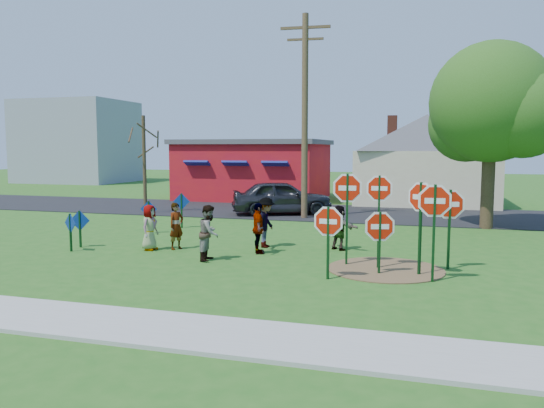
# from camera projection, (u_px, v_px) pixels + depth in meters

# --- Properties ---
(ground) EXTENTS (120.00, 120.00, 0.00)m
(ground) POSITION_uv_depth(u_px,v_px,m) (244.00, 254.00, 16.86)
(ground) COLOR #245A19
(ground) RESTS_ON ground
(sidewalk) EXTENTS (22.00, 1.80, 0.08)m
(sidewalk) POSITION_uv_depth(u_px,v_px,m) (118.00, 324.00, 9.98)
(sidewalk) COLOR #9E9E99
(sidewalk) RESTS_ON ground
(road) EXTENTS (120.00, 7.50, 0.04)m
(road) POSITION_uv_depth(u_px,v_px,m) (316.00, 212.00, 27.84)
(road) COLOR black
(road) RESTS_ON ground
(dirt_patch) EXTENTS (3.20, 3.20, 0.03)m
(dirt_patch) POSITION_uv_depth(u_px,v_px,m) (385.00, 269.00, 14.66)
(dirt_patch) COLOR brown
(dirt_patch) RESTS_ON ground
(red_building) EXTENTS (9.40, 7.69, 3.90)m
(red_building) POSITION_uv_depth(u_px,v_px,m) (254.00, 169.00, 35.36)
(red_building) COLOR #A41020
(red_building) RESTS_ON ground
(cream_house) EXTENTS (9.40, 9.40, 6.50)m
(cream_house) POSITION_uv_depth(u_px,v_px,m) (426.00, 155.00, 32.22)
(cream_house) COLOR beige
(cream_house) RESTS_ON ground
(distant_building) EXTENTS (10.00, 8.00, 8.00)m
(distant_building) POSITION_uv_depth(u_px,v_px,m) (78.00, 142.00, 52.85)
(distant_building) COLOR #8C939E
(distant_building) RESTS_ON ground
(stop_sign_a) EXTENTS (1.04, 0.11, 2.02)m
(stop_sign_a) POSITION_uv_depth(u_px,v_px,m) (328.00, 227.00, 13.48)
(stop_sign_a) COLOR #0F3715
(stop_sign_a) RESTS_ON ground
(stop_sign_b) EXTENTS (0.99, 0.07, 2.74)m
(stop_sign_b) POSITION_uv_depth(u_px,v_px,m) (379.00, 197.00, 14.62)
(stop_sign_b) COLOR #0F3715
(stop_sign_b) RESTS_ON ground
(stop_sign_c) EXTENTS (0.91, 0.60, 2.62)m
(stop_sign_c) POSITION_uv_depth(u_px,v_px,m) (421.00, 207.00, 13.83)
(stop_sign_c) COLOR #0F3715
(stop_sign_c) RESTS_ON ground
(stop_sign_d) EXTENTS (1.08, 0.30, 2.37)m
(stop_sign_d) POSITION_uv_depth(u_px,v_px,m) (450.00, 210.00, 14.55)
(stop_sign_d) COLOR #0F3715
(stop_sign_d) RESTS_ON ground
(stop_sign_e) EXTENTS (1.05, 0.32, 1.83)m
(stop_sign_e) POSITION_uv_depth(u_px,v_px,m) (380.00, 230.00, 14.03)
(stop_sign_e) COLOR #0F3715
(stop_sign_e) RESTS_ON ground
(stop_sign_f) EXTENTS (1.12, 0.13, 2.61)m
(stop_sign_f) POSITION_uv_depth(u_px,v_px,m) (435.00, 208.00, 13.15)
(stop_sign_f) COLOR #0F3715
(stop_sign_f) RESTS_ON ground
(stop_sign_g) EXTENTS (1.13, 0.11, 2.79)m
(stop_sign_g) POSITION_uv_depth(u_px,v_px,m) (347.00, 198.00, 15.05)
(stop_sign_g) COLOR #0F3715
(stop_sign_g) RESTS_ON ground
(blue_diamond_a) EXTENTS (0.60, 0.28, 1.25)m
(blue_diamond_a) POSITION_uv_depth(u_px,v_px,m) (70.00, 228.00, 17.20)
(blue_diamond_a) COLOR #0F3715
(blue_diamond_a) RESTS_ON ground
(blue_diamond_b) EXTENTS (0.70, 0.13, 1.27)m
(blue_diamond_b) POSITION_uv_depth(u_px,v_px,m) (80.00, 225.00, 17.92)
(blue_diamond_b) COLOR #0F3715
(blue_diamond_b) RESTS_ON ground
(blue_diamond_c) EXTENTS (0.67, 0.14, 1.31)m
(blue_diamond_c) POSITION_uv_depth(u_px,v_px,m) (149.00, 213.00, 20.84)
(blue_diamond_c) COLOR #0F3715
(blue_diamond_c) RESTS_ON ground
(blue_diamond_d) EXTENTS (0.71, 0.15, 1.49)m
(blue_diamond_d) POSITION_uv_depth(u_px,v_px,m) (182.00, 206.00, 22.26)
(blue_diamond_d) COLOR #0F3715
(blue_diamond_d) RESTS_ON ground
(person_a) EXTENTS (0.52, 0.76, 1.50)m
(person_a) POSITION_uv_depth(u_px,v_px,m) (150.00, 227.00, 17.43)
(person_a) COLOR #3A4984
(person_a) RESTS_ON ground
(person_b) EXTENTS (0.57, 0.67, 1.56)m
(person_b) POSITION_uv_depth(u_px,v_px,m) (176.00, 226.00, 17.57)
(person_b) COLOR #27726A
(person_b) RESTS_ON ground
(person_c) EXTENTS (0.70, 0.86, 1.67)m
(person_c) POSITION_uv_depth(u_px,v_px,m) (209.00, 233.00, 15.83)
(person_c) COLOR brown
(person_c) RESTS_ON ground
(person_d) EXTENTS (0.65, 1.11, 1.70)m
(person_d) POSITION_uv_depth(u_px,v_px,m) (266.00, 222.00, 17.91)
(person_d) COLOR #2D2D31
(person_d) RESTS_ON ground
(person_e) EXTENTS (0.72, 1.03, 1.62)m
(person_e) POSITION_uv_depth(u_px,v_px,m) (258.00, 228.00, 16.83)
(person_e) COLOR #412A55
(person_e) RESTS_ON ground
(person_f) EXTENTS (1.38, 1.13, 1.48)m
(person_f) POSITION_uv_depth(u_px,v_px,m) (339.00, 228.00, 17.47)
(person_f) COLOR #235329
(person_f) RESTS_ON ground
(suv) EXTENTS (5.41, 3.85, 1.71)m
(suv) POSITION_uv_depth(u_px,v_px,m) (282.00, 197.00, 26.68)
(suv) COLOR #303135
(suv) RESTS_ON road
(utility_pole) EXTENTS (2.34, 0.31, 9.54)m
(utility_pole) POSITION_uv_depth(u_px,v_px,m) (305.00, 113.00, 24.88)
(utility_pole) COLOR #4C3823
(utility_pole) RESTS_ON ground
(leafy_tree) EXTENTS (5.42, 4.94, 7.70)m
(leafy_tree) POSITION_uv_depth(u_px,v_px,m) (494.00, 109.00, 21.67)
(leafy_tree) COLOR #382819
(leafy_tree) RESTS_ON ground
(bare_tree_west) EXTENTS (1.80, 1.80, 5.00)m
(bare_tree_west) POSITION_uv_depth(u_px,v_px,m) (144.00, 150.00, 26.94)
(bare_tree_west) COLOR #382819
(bare_tree_west) RESTS_ON ground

